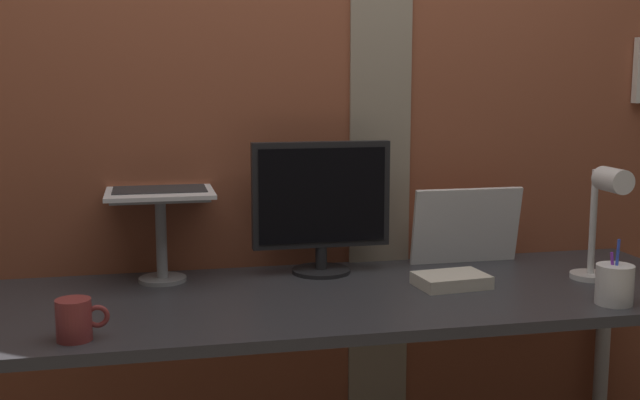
% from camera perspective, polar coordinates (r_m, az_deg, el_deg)
% --- Properties ---
extents(brick_wall_back, '(3.50, 0.16, 2.44)m').
position_cam_1_polar(brick_wall_back, '(2.58, -1.03, 5.72)').
color(brick_wall_back, brown).
rests_on(brick_wall_back, ground_plane).
extents(desk, '(2.23, 0.72, 0.76)m').
position_cam_1_polar(desk, '(2.26, 0.55, -8.30)').
color(desk, '#333338').
rests_on(desk, ground_plane).
extents(monitor, '(0.42, 0.18, 0.41)m').
position_cam_1_polar(monitor, '(2.43, 0.09, -0.06)').
color(monitor, black).
rests_on(monitor, desk).
extents(laptop_stand, '(0.28, 0.22, 0.26)m').
position_cam_1_polar(laptop_stand, '(2.38, -11.29, -1.67)').
color(laptop_stand, gray).
rests_on(laptop_stand, desk).
extents(laptop, '(0.31, 0.32, 0.20)m').
position_cam_1_polar(laptop, '(2.43, -11.42, 1.72)').
color(laptop, white).
rests_on(laptop, laptop_stand).
extents(whiteboard_panel, '(0.36, 0.06, 0.25)m').
position_cam_1_polar(whiteboard_panel, '(2.61, 10.40, -1.83)').
color(whiteboard_panel, white).
rests_on(whiteboard_panel, desk).
extents(desk_lamp, '(0.12, 0.20, 0.34)m').
position_cam_1_polar(desk_lamp, '(2.45, 19.61, -0.79)').
color(desk_lamp, white).
rests_on(desk_lamp, desk).
extents(pen_cup, '(0.10, 0.10, 0.18)m').
position_cam_1_polar(pen_cup, '(2.27, 20.28, -5.67)').
color(pen_cup, white).
rests_on(pen_cup, desk).
extents(coffee_mug, '(0.12, 0.08, 0.10)m').
position_cam_1_polar(coffee_mug, '(1.93, -17.08, -8.16)').
color(coffee_mug, maroon).
rests_on(coffee_mug, desk).
extents(paper_clutter_stack, '(0.21, 0.16, 0.04)m').
position_cam_1_polar(paper_clutter_stack, '(2.34, 9.36, -5.67)').
color(paper_clutter_stack, silver).
rests_on(paper_clutter_stack, desk).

